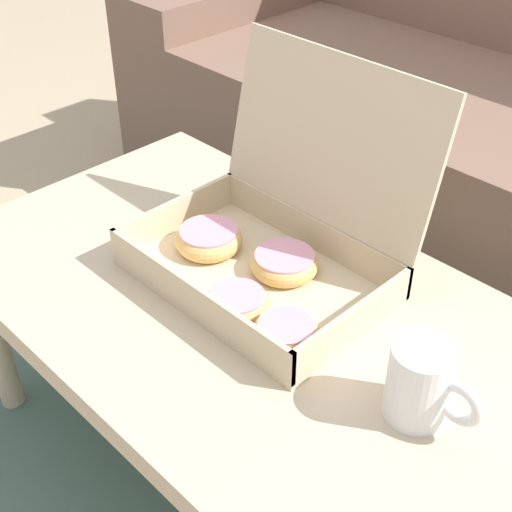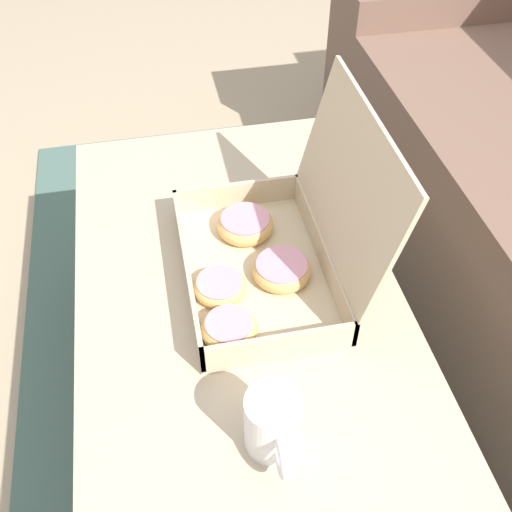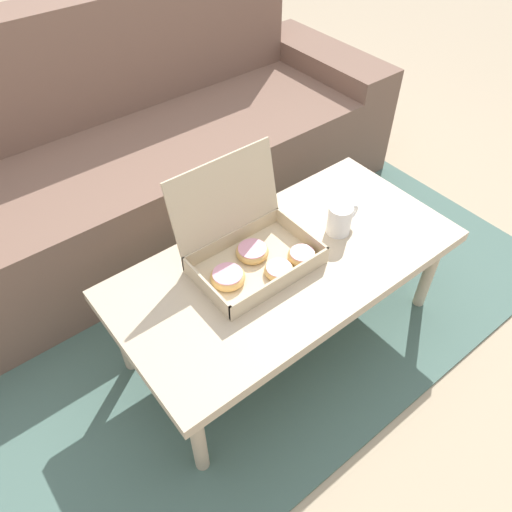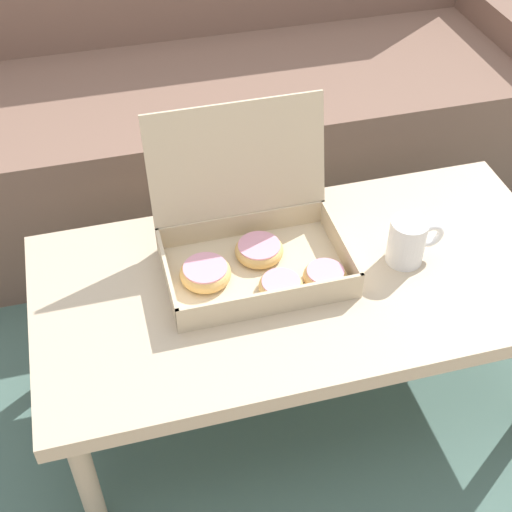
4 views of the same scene
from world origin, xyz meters
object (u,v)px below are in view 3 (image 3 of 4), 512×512
Objects in this scene: couch at (150,157)px; pastry_box at (252,250)px; coffee_table at (287,268)px; coffee_mug at (340,219)px.

couch reaches higher than pastry_box.
coffee_table is (0.00, -0.92, 0.05)m from couch.
pastry_box reaches higher than coffee_mug.
coffee_table is 0.15m from pastry_box.
coffee_table is at bearing -90.00° from couch.
coffee_mug is (0.33, -0.07, -0.00)m from pastry_box.
pastry_box is (-0.10, -0.85, 0.14)m from couch.
couch is 17.57× the size of coffee_mug.
coffee_mug is (0.23, -0.00, 0.09)m from coffee_table.
coffee_table is at bearing -33.07° from pastry_box.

